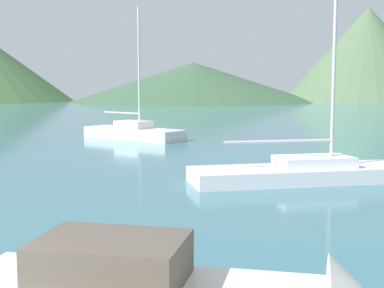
{
  "coord_description": "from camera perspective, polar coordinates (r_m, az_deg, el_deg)",
  "views": [
    {
      "loc": [
        4.27,
        -4.47,
        3.33
      ],
      "look_at": [
        0.65,
        14.0,
        1.2
      ],
      "focal_mm": 50.0,
      "sensor_mm": 36.0,
      "label": 1
    }
  ],
  "objects": [
    {
      "name": "sailboat_inner",
      "position": [
        32.66,
        -6.25,
        1.33
      ],
      "size": [
        6.96,
        4.87,
        7.83
      ],
      "rotation": [
        0.0,
        0.0,
        -0.47
      ],
      "color": "white",
      "rests_on": "ground_plane"
    },
    {
      "name": "sailboat_middle",
      "position": [
        18.82,
        12.86,
        -2.86
      ],
      "size": [
        8.67,
        5.31,
        6.71
      ],
      "rotation": [
        0.0,
        0.0,
        0.4
      ],
      "color": "silver",
      "rests_on": "ground_plane"
    },
    {
      "name": "hill_central",
      "position": [
        100.94,
        0.13,
        6.63
      ],
      "size": [
        45.79,
        45.79,
        7.3
      ],
      "color": "#38563D",
      "rests_on": "ground_plane"
    },
    {
      "name": "hill_east",
      "position": [
        106.29,
        18.18,
        9.04
      ],
      "size": [
        31.55,
        31.55,
        17.45
      ],
      "color": "#4C6647",
      "rests_on": "ground_plane"
    }
  ]
}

